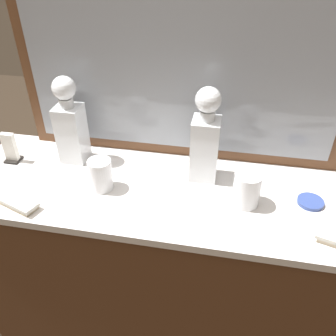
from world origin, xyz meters
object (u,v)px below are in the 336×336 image
at_px(crystal_decanter_left, 71,128).
at_px(napkin_holder, 11,150).
at_px(crystal_tumbler_front, 101,176).
at_px(porcelain_dish, 310,202).
at_px(crystal_decanter_center, 205,144).
at_px(silver_brush_far_left, 16,202).
at_px(crystal_tumbler_left, 247,190).

xyz_separation_m(crystal_decanter_left, napkin_holder, (-0.21, -0.05, -0.08)).
bearing_deg(crystal_decanter_left, napkin_holder, -165.75).
height_order(crystal_tumbler_front, porcelain_dish, crystal_tumbler_front).
height_order(crystal_decanter_center, silver_brush_far_left, crystal_decanter_center).
relative_size(crystal_tumbler_left, silver_brush_far_left, 0.66).
bearing_deg(porcelain_dish, crystal_decanter_center, 166.84).
xyz_separation_m(silver_brush_far_left, porcelain_dish, (0.87, 0.17, -0.01)).
xyz_separation_m(crystal_decanter_center, silver_brush_far_left, (-0.54, -0.25, -0.11)).
distance_m(crystal_decanter_center, silver_brush_far_left, 0.60).
bearing_deg(crystal_tumbler_front, crystal_decanter_left, 136.12).
relative_size(crystal_decanter_center, crystal_tumbler_front, 3.06).
height_order(crystal_tumbler_left, porcelain_dish, crystal_tumbler_left).
bearing_deg(silver_brush_far_left, napkin_holder, 122.30).
distance_m(crystal_decanter_center, crystal_decanter_left, 0.46).
bearing_deg(crystal_tumbler_left, napkin_holder, 174.35).
height_order(crystal_decanter_left, napkin_holder, crystal_decanter_left).
distance_m(crystal_decanter_left, napkin_holder, 0.23).
distance_m(crystal_tumbler_front, silver_brush_far_left, 0.26).
xyz_separation_m(crystal_tumbler_front, napkin_holder, (-0.36, 0.09, -0.00)).
bearing_deg(crystal_decanter_left, porcelain_dish, -7.11).
bearing_deg(porcelain_dish, napkin_holder, 177.46).
distance_m(porcelain_dish, napkin_holder, 1.01).
bearing_deg(crystal_tumbler_front, crystal_decanter_center, 21.43).
bearing_deg(crystal_decanter_center, silver_brush_far_left, -154.75).
relative_size(crystal_decanter_center, porcelain_dish, 3.99).
bearing_deg(porcelain_dish, crystal_tumbler_left, -169.66).
xyz_separation_m(crystal_tumbler_front, porcelain_dish, (0.65, 0.04, -0.04)).
relative_size(silver_brush_far_left, porcelain_dish, 2.04).
xyz_separation_m(crystal_tumbler_left, silver_brush_far_left, (-0.68, -0.14, -0.04)).
height_order(crystal_decanter_left, porcelain_dish, crystal_decanter_left).
distance_m(crystal_decanter_left, silver_brush_far_left, 0.31).
distance_m(crystal_decanter_center, crystal_tumbler_front, 0.34).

